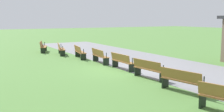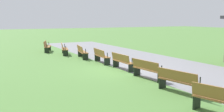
# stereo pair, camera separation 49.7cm
# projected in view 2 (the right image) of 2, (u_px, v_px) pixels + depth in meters

# --- Properties ---
(ground_plane) EXTENTS (120.00, 120.00, 0.00)m
(ground_plane) POSITION_uv_depth(u_px,v_px,m) (123.00, 70.00, 14.64)
(ground_plane) COLOR #54843D
(path_paving) EXTENTS (34.50, 5.62, 0.01)m
(path_paving) POSITION_uv_depth(u_px,v_px,m) (163.00, 66.00, 15.88)
(path_paving) COLOR gray
(path_paving) RESTS_ON ground
(bench_0) EXTENTS (1.89, 1.06, 0.89)m
(bench_0) POSITION_uv_depth(u_px,v_px,m) (47.00, 46.00, 22.40)
(bench_0) COLOR #996633
(bench_0) RESTS_ON ground
(bench_1) EXTENTS (1.90, 0.92, 0.89)m
(bench_1) POSITION_uv_depth(u_px,v_px,m) (64.00, 48.00, 20.63)
(bench_1) COLOR #996633
(bench_1) RESTS_ON ground
(bench_2) EXTENTS (1.89, 0.78, 0.89)m
(bench_2) POSITION_uv_depth(u_px,v_px,m) (82.00, 52.00, 18.73)
(bench_2) COLOR #996633
(bench_2) RESTS_ON ground
(bench_3) EXTENTS (1.87, 0.63, 0.89)m
(bench_3) POSITION_uv_depth(u_px,v_px,m) (101.00, 56.00, 16.69)
(bench_3) COLOR #996633
(bench_3) RESTS_ON ground
(bench_4) EXTENTS (1.84, 0.47, 0.89)m
(bench_4) POSITION_uv_depth(u_px,v_px,m) (122.00, 61.00, 14.54)
(bench_4) COLOR #996633
(bench_4) RESTS_ON ground
(bench_5) EXTENTS (1.87, 0.63, 0.89)m
(bench_5) POSITION_uv_depth(u_px,v_px,m) (147.00, 69.00, 12.30)
(bench_5) COLOR #996633
(bench_5) RESTS_ON ground
(bench_6) EXTENTS (1.89, 0.78, 0.89)m
(bench_6) POSITION_uv_depth(u_px,v_px,m) (179.00, 81.00, 9.97)
(bench_6) COLOR #996633
(bench_6) RESTS_ON ground
(bench_7) EXTENTS (1.90, 0.92, 0.89)m
(bench_7) POSITION_uv_depth(u_px,v_px,m) (223.00, 101.00, 7.58)
(bench_7) COLOR #996633
(bench_7) RESTS_ON ground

